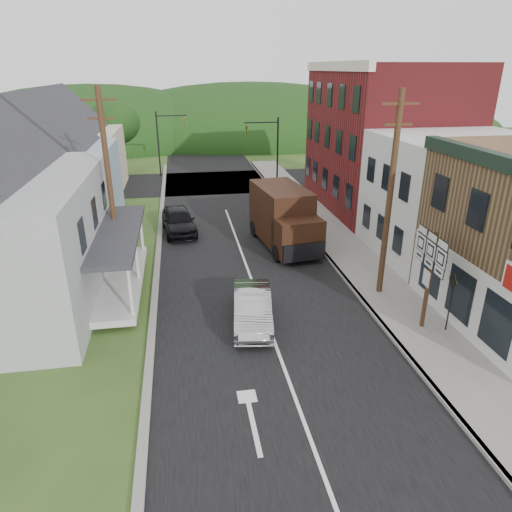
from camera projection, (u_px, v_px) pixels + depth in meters
name	position (u px, v px, depth m)	size (l,w,h in m)	color
ground	(276.00, 347.00, 17.12)	(120.00, 120.00, 0.00)	#2D4719
road	(240.00, 250.00, 26.24)	(9.00, 90.00, 0.02)	black
cross_road	(216.00, 182.00, 41.72)	(60.00, 9.00, 0.02)	black
sidewalk_right	(351.00, 255.00, 25.29)	(2.80, 55.00, 0.15)	slate
curb_right	(327.00, 257.00, 25.08)	(0.20, 55.00, 0.15)	slate
curb_left	(157.00, 268.00, 23.68)	(0.30, 55.00, 0.12)	slate
storefront_white	(455.00, 198.00, 24.44)	(8.00, 7.00, 6.50)	silver
storefront_red	(384.00, 139.00, 32.43)	(8.00, 12.00, 10.00)	maroon
house_blue	(57.00, 168.00, 29.52)	(7.14, 8.16, 7.28)	#839AB2
house_cream	(76.00, 146.00, 37.64)	(7.14, 8.16, 7.28)	#B8AC8F
utility_pole_right	(390.00, 196.00, 19.39)	(1.60, 0.26, 9.00)	#472D19
utility_pole_left	(109.00, 183.00, 21.64)	(1.60, 0.26, 9.00)	#472D19
traffic_signal_right	(269.00, 145.00, 37.76)	(2.87, 0.20, 6.00)	black
traffic_signal_left	(165.00, 136.00, 42.82)	(2.87, 0.20, 6.00)	black
tree_left_d	(114.00, 123.00, 43.03)	(4.80, 4.80, 6.94)	#382616
forested_ridge	(199.00, 139.00, 67.24)	(90.00, 30.00, 16.00)	black
silver_sedan	(253.00, 308.00, 18.45)	(1.49, 4.27, 1.41)	#A3A3A8
dark_sedan	(179.00, 221.00, 28.70)	(1.88, 4.67, 1.59)	black
delivery_van	(284.00, 218.00, 26.18)	(3.21, 6.36, 3.41)	black
route_sign_cluster	(429.00, 267.00, 17.25)	(0.26, 2.29, 4.01)	#472D19
warning_sign	(451.00, 294.00, 17.39)	(0.14, 0.68, 2.47)	black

